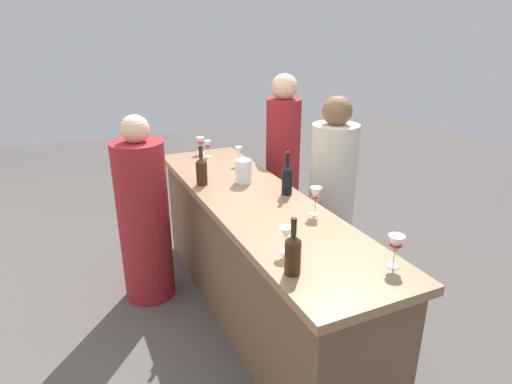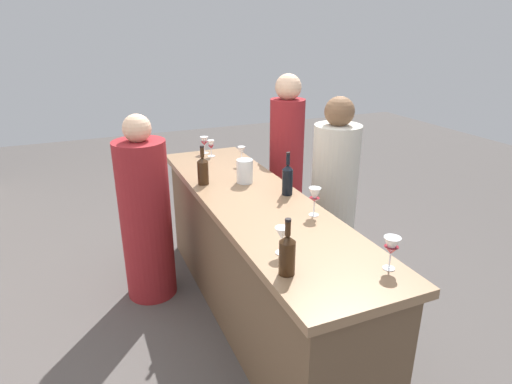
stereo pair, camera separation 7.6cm
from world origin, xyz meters
name	(u,v)px [view 2 (the right image)]	position (x,y,z in m)	size (l,w,h in m)	color
ground_plane	(256,314)	(0.00, 0.00, 0.00)	(12.00, 12.00, 0.00)	#4C4744
bar_counter	(256,259)	(0.00, 0.00, 0.46)	(2.55, 0.66, 0.92)	brown
wine_bottle_leftmost_amber_brown	(287,253)	(-0.90, 0.23, 1.02)	(0.08, 0.08, 0.28)	#331E0F
wine_bottle_second_left_near_black	(287,179)	(-0.01, -0.23, 1.03)	(0.07, 0.07, 0.30)	black
wine_bottle_center_amber_brown	(203,170)	(0.41, 0.23, 1.02)	(0.08, 0.08, 0.28)	#331E0F
wine_glass_near_left	(391,247)	(-1.05, -0.23, 1.03)	(0.08, 0.08, 0.16)	white
wine_glass_near_center	(315,196)	(-0.37, -0.22, 1.04)	(0.07, 0.07, 0.18)	white
wine_glass_near_right	(242,152)	(0.74, -0.19, 1.02)	(0.06, 0.06, 0.15)	white
wine_glass_far_left	(211,146)	(1.07, -0.03, 1.01)	(0.07, 0.07, 0.14)	white
wine_glass_far_center	(204,142)	(1.18, -0.01, 1.02)	(0.07, 0.07, 0.15)	white
wine_glass_far_right	(282,235)	(-0.71, 0.17, 1.02)	(0.07, 0.07, 0.14)	white
water_pitcher	(245,171)	(0.33, -0.05, 1.00)	(0.12, 0.12, 0.17)	silver
person_left_guest	(286,169)	(0.91, -0.69, 0.76)	(0.40, 0.40, 1.61)	maroon
person_center_guest	(333,203)	(0.17, -0.72, 0.70)	(0.37, 0.37, 1.52)	beige
person_right_guest	(146,218)	(0.59, 0.64, 0.65)	(0.42, 0.42, 1.42)	maroon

